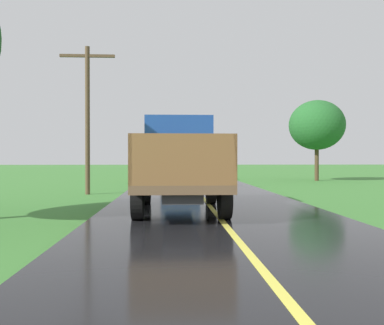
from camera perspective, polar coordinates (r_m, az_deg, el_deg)
banana_truck_near at (r=12.50m, az=-1.89°, el=0.20°), size 2.38×5.82×2.80m
banana_truck_far at (r=27.90m, az=-1.74°, el=0.41°), size 2.38×5.81×2.80m
utility_pole_roadside at (r=18.50m, az=-14.17°, el=6.61°), size 2.34×0.20×6.36m
roadside_tree_mid_right at (r=30.08m, az=16.79°, el=4.93°), size 3.82×3.82×5.58m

